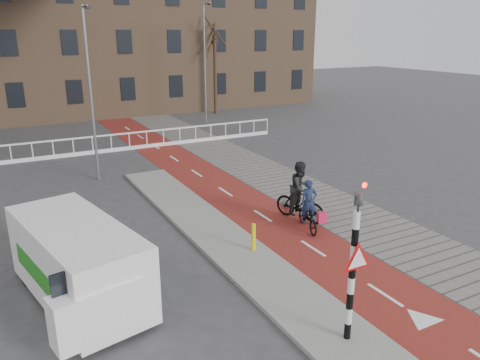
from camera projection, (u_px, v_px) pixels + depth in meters
name	position (u px, v px, depth m)	size (l,w,h in m)	color
ground	(313.00, 291.00, 11.93)	(120.00, 120.00, 0.00)	#38383A
bike_lane	(206.00, 179.00, 21.00)	(2.50, 60.00, 0.01)	maroon
sidewalk	(259.00, 171.00, 22.26)	(3.00, 60.00, 0.01)	slate
curb_island	(220.00, 237.00, 14.95)	(1.80, 16.00, 0.12)	gray
traffic_signal	(354.00, 259.00, 9.35)	(0.80, 0.80, 3.68)	black
bollard	(254.00, 237.00, 13.81)	(0.12, 0.12, 0.83)	yellow
cyclist_near	(308.00, 213.00, 15.47)	(0.99, 1.71, 1.72)	black
cyclist_far	(300.00, 196.00, 16.19)	(1.23, 2.06, 2.11)	black
van	(78.00, 261.00, 11.26)	(2.75, 4.90, 1.99)	white
railing	(33.00, 155.00, 23.85)	(28.00, 0.10, 0.99)	silver
townhouse_row	(28.00, 11.00, 35.07)	(46.00, 10.00, 15.90)	#7F6047
tree_right	(215.00, 70.00, 36.80)	(0.26, 0.26, 6.88)	black
streetlight_near	(91.00, 97.00, 19.83)	(0.12, 0.12, 7.37)	slate
streetlight_right	(205.00, 65.00, 32.77)	(0.12, 0.12, 8.20)	slate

